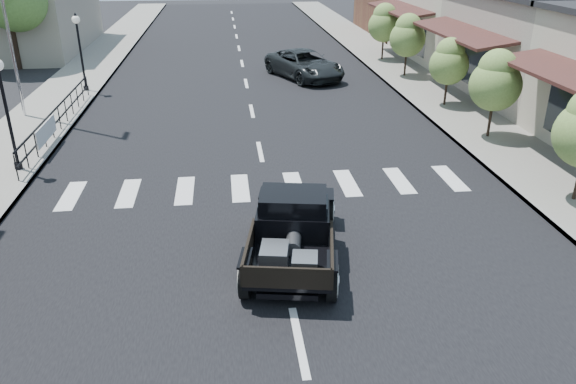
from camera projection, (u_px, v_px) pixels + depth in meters
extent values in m
plane|color=black|center=(282.00, 257.00, 12.90)|extent=(120.00, 120.00, 0.00)
cube|color=black|center=(248.00, 94.00, 26.47)|extent=(14.00, 80.00, 0.02)
cube|color=gray|center=(62.00, 98.00, 25.55)|extent=(3.00, 80.00, 0.15)
cube|color=gray|center=(422.00, 87.00, 27.34)|extent=(3.00, 80.00, 0.15)
cube|color=gray|center=(1.00, 11.00, 35.63)|extent=(10.00, 12.00, 5.00)
cube|color=#B3AB97|center=(492.00, 20.00, 33.46)|extent=(10.00, 9.00, 4.50)
imported|color=black|center=(304.00, 65.00, 29.09)|extent=(4.16, 5.63, 1.42)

